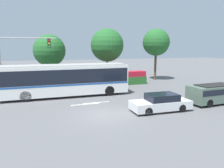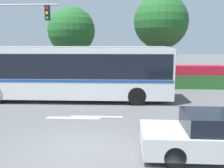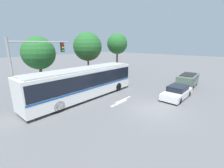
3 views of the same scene
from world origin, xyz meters
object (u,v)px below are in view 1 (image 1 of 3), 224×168
sedan_foreground (161,103)px  traffic_light_pole (16,56)px  city_bus (65,78)px  street_tree_centre (107,45)px  street_tree_right (156,42)px  suv_left_lane (214,92)px  street_tree_left (49,51)px

sedan_foreground → traffic_light_pole: bearing=-38.3°
city_bus → street_tree_centre: size_ratio=1.71×
sedan_foreground → street_tree_right: 17.14m
sedan_foreground → city_bus: bearing=-48.1°
street_tree_right → street_tree_centre: bearing=-178.8°
city_bus → suv_left_lane: bearing=-30.2°
traffic_light_pole → street_tree_left: street_tree_left is taller
sedan_foreground → street_tree_right: size_ratio=0.61×
traffic_light_pole → street_tree_right: 19.43m
suv_left_lane → street_tree_left: (-13.07, 14.26, 3.43)m
traffic_light_pole → suv_left_lane: bearing=-26.7°
city_bus → traffic_light_pole: bearing=161.2°
city_bus → sedan_foreground: bearing=-49.4°
sedan_foreground → street_tree_left: bearing=-62.5°
traffic_light_pole → street_tree_right: bearing=17.3°
traffic_light_pole → street_tree_right: (18.49, 5.77, 1.49)m
suv_left_lane → street_tree_right: 14.88m
street_tree_left → street_tree_right: bearing=-0.9°
street_tree_centre → city_bus: bearing=-132.6°
sedan_foreground → traffic_light_pole: size_ratio=0.76×
city_bus → street_tree_left: size_ratio=1.95×
suv_left_lane → street_tree_right: street_tree_right is taller
street_tree_right → street_tree_left: bearing=179.1°
traffic_light_pole → street_tree_left: size_ratio=0.94×
sedan_foreground → street_tree_right: street_tree_right is taller
traffic_light_pole → street_tree_left: bearing=60.9°
suv_left_lane → traffic_light_pole: 18.63m
street_tree_right → traffic_light_pole: bearing=-162.7°
street_tree_centre → suv_left_lane: bearing=-68.3°
sedan_foreground → street_tree_left: street_tree_left is taller
sedan_foreground → suv_left_lane: (5.55, 0.53, 0.34)m
street_tree_left → street_tree_right: (15.15, -0.24, 1.12)m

